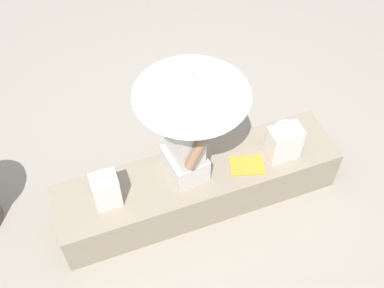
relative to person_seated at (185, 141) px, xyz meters
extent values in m
plane|color=#9E9384|center=(0.10, -0.04, -0.81)|extent=(14.00, 14.00, 0.00)
cube|color=gray|center=(0.10, -0.04, -0.60)|extent=(2.38, 0.56, 0.42)
cube|color=beige|center=(0.00, 0.00, -0.28)|extent=(0.32, 0.37, 0.22)
cube|color=beige|center=(0.00, 0.00, 0.07)|extent=(0.24, 0.34, 0.48)
sphere|color=#9E7051|center=(0.00, 0.00, 0.41)|extent=(0.20, 0.20, 0.20)
cylinder|color=#9E7051|center=(0.03, -0.20, 0.10)|extent=(0.21, 0.09, 0.32)
cylinder|color=#9E7051|center=(-0.03, 0.20, 0.10)|extent=(0.21, 0.09, 0.32)
cylinder|color=#B7B7BC|center=(0.05, -0.01, 0.14)|extent=(0.02, 0.02, 1.06)
cone|color=silver|center=(0.05, -0.01, 0.58)|extent=(0.82, 0.82, 0.19)
sphere|color=#B7B7BC|center=(0.05, -0.01, 0.68)|extent=(0.03, 0.03, 0.03)
cube|color=silver|center=(0.81, -0.12, -0.23)|extent=(0.26, 0.17, 0.31)
torus|color=silver|center=(0.81, -0.12, -0.06)|extent=(0.20, 0.20, 0.01)
cube|color=silver|center=(-0.66, -0.07, -0.24)|extent=(0.20, 0.16, 0.31)
torus|color=silver|center=(-0.66, -0.07, -0.07)|extent=(0.15, 0.15, 0.01)
cube|color=gold|center=(0.49, -0.13, -0.38)|extent=(0.32, 0.27, 0.01)
camera|label=1|loc=(-0.75, -2.18, 2.80)|focal=45.04mm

